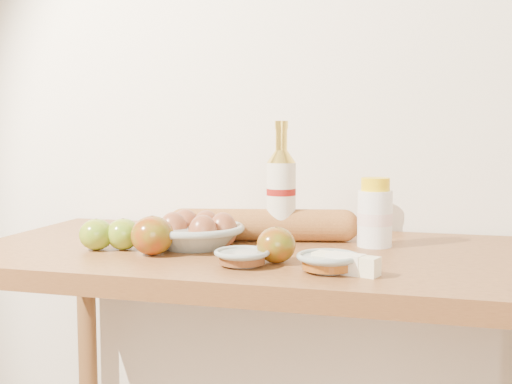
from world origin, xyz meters
The scene contains 13 objects.
back_wall centered at (0.00, 1.51, 1.30)m, with size 3.50×0.02×2.60m, color white.
table centered at (0.00, 1.18, 0.78)m, with size 1.20×0.60×0.90m.
bourbon_bottle centered at (0.02, 1.28, 1.01)m, with size 0.07×0.07×0.26m.
cream_bottle centered at (0.22, 1.27, 0.97)m, with size 0.09×0.09×0.14m.
egg_bowl centered at (-0.13, 1.16, 0.93)m, with size 0.27×0.27×0.07m.
baguette centered at (-0.02, 1.27, 0.94)m, with size 0.43×0.16×0.07m.
apple_yellowgreen centered at (-0.32, 1.08, 0.93)m, with size 0.09×0.09×0.06m.
apple_redgreen_front centered at (-0.18, 1.06, 0.94)m, with size 0.10×0.10×0.08m.
apple_redgreen_right centered at (0.06, 1.05, 0.93)m, with size 0.09×0.09×0.07m.
sugar_bowl centered at (0.01, 1.01, 0.92)m, with size 0.13×0.13×0.03m.
syrup_bowl centered at (0.17, 1.01, 0.92)m, with size 0.11×0.11×0.03m.
butter_stick centered at (0.20, 1.00, 0.92)m, with size 0.12×0.07×0.03m.
apple_extra centered at (-0.27, 1.10, 0.93)m, with size 0.09×0.09×0.06m.
Camera 1 is at (0.33, -0.07, 1.15)m, focal length 45.00 mm.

